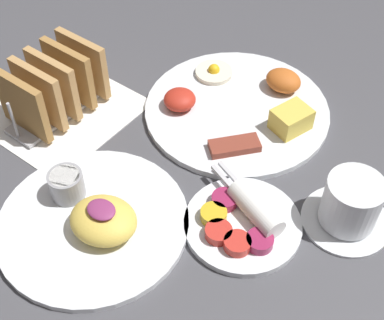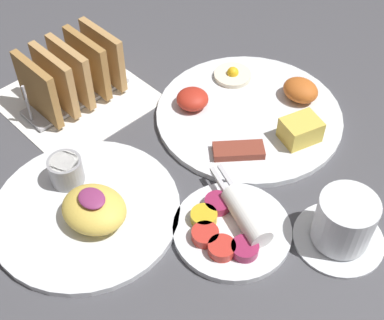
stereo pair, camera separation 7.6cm
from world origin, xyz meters
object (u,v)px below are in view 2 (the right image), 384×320
at_px(plate_condiments, 232,227).
at_px(toast_rack, 72,74).
at_px(coffee_cup, 344,223).
at_px(plate_breakfast, 252,112).
at_px(plate_foreground, 86,206).

xyz_separation_m(plate_condiments, toast_rack, (-0.37, 0.01, 0.04)).
distance_m(plate_condiments, coffee_cup, 0.14).
relative_size(plate_breakfast, plate_condiments, 1.83).
height_order(plate_breakfast, toast_rack, toast_rack).
relative_size(plate_condiments, coffee_cup, 1.36).
relative_size(plate_breakfast, toast_rack, 1.67).
height_order(plate_condiments, toast_rack, toast_rack).
relative_size(plate_condiments, toast_rack, 0.91).
xyz_separation_m(plate_breakfast, plate_condiments, (0.13, -0.19, 0.00)).
bearing_deg(plate_foreground, coffee_cup, 38.23).
bearing_deg(coffee_cup, plate_condiments, -139.23).
bearing_deg(plate_breakfast, toast_rack, -143.13).
xyz_separation_m(plate_breakfast, plate_foreground, (-0.03, -0.31, 0.00)).
bearing_deg(toast_rack, plate_breakfast, 36.87).
distance_m(plate_breakfast, plate_condiments, 0.23).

